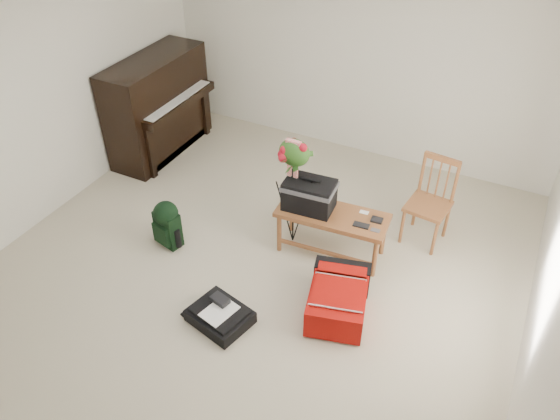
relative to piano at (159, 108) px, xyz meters
The scene contains 11 objects.
floor 2.77m from the piano, 36.20° to the right, with size 5.00×5.50×0.01m, color beige.
ceiling 3.31m from the piano, 36.20° to the right, with size 5.00×5.50×0.01m, color white.
wall_back 2.55m from the piano, 27.74° to the left, with size 5.00×0.04×2.50m, color silver.
wall_left 1.76m from the piano, 101.09° to the right, with size 0.04×5.50×2.50m, color silver.
piano is the anchor object (origin of this frame).
bench 2.73m from the piano, 19.08° to the right, with size 1.13×0.53×0.85m.
dining_chair 3.56m from the piano, ahead, with size 0.45×0.45×0.94m.
red_suitcase 3.52m from the piano, 26.70° to the right, with size 0.67×0.85×0.32m.
black_duffel 3.18m from the piano, 44.69° to the right, with size 0.60×0.52×0.22m.
green_backpack 1.97m from the piano, 52.17° to the right, with size 0.30×0.27×0.53m.
flower_stand 2.50m from the piano, 21.34° to the right, with size 0.41×0.41×1.26m.
Camera 1 is at (1.99, -3.29, 3.80)m, focal length 35.00 mm.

